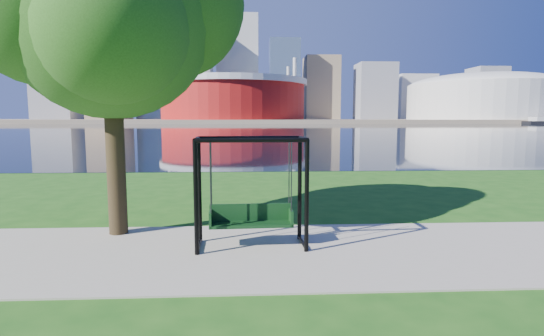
{
  "coord_description": "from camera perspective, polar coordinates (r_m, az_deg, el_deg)",
  "views": [
    {
      "loc": [
        -0.61,
        -8.45,
        2.58
      ],
      "look_at": [
        -0.17,
        0.0,
        1.59
      ],
      "focal_mm": 28.0,
      "sensor_mm": 36.0,
      "label": 1
    }
  ],
  "objects": [
    {
      "name": "arena",
      "position": [
        278.99,
        26.45,
        8.72
      ],
      "size": [
        84.0,
        84.0,
        26.56
      ],
      "color": "beige",
      "rests_on": "far_bank"
    },
    {
      "name": "stadium",
      "position": [
        243.91,
        -5.24,
        9.38
      ],
      "size": [
        83.0,
        83.0,
        32.0
      ],
      "color": "maroon",
      "rests_on": "far_bank"
    },
    {
      "name": "skyline",
      "position": [
        329.55,
        -3.67,
        12.46
      ],
      "size": [
        392.0,
        66.0,
        96.5
      ],
      "color": "gray",
      "rests_on": "far_bank"
    },
    {
      "name": "far_bank",
      "position": [
        314.45,
        -2.87,
        6.38
      ],
      "size": [
        900.0,
        228.0,
        2.0
      ],
      "primitive_type": "cube",
      "color": "#937F60",
      "rests_on": "ground"
    },
    {
      "name": "path",
      "position": [
        8.37,
        1.39,
        -11.18
      ],
      "size": [
        120.0,
        4.0,
        0.03
      ],
      "primitive_type": "cube",
      "color": "#9E937F",
      "rests_on": "ground"
    },
    {
      "name": "swing",
      "position": [
        8.45,
        -2.85,
        -3.6
      ],
      "size": [
        2.21,
        1.03,
        2.23
      ],
      "rotation": [
        0.0,
        0.0,
        0.04
      ],
      "color": "black",
      "rests_on": "ground"
    },
    {
      "name": "river",
      "position": [
        110.48,
        -2.66,
        5.33
      ],
      "size": [
        900.0,
        180.0,
        0.02
      ],
      "primitive_type": "cube",
      "color": "black",
      "rests_on": "ground"
    },
    {
      "name": "ground",
      "position": [
        8.86,
        1.14,
        -10.28
      ],
      "size": [
        900.0,
        900.0,
        0.0
      ],
      "primitive_type": "plane",
      "color": "#1E5114",
      "rests_on": "ground"
    },
    {
      "name": "park_tree",
      "position": [
        10.21,
        -21.23,
        19.36
      ],
      "size": [
        5.68,
        5.13,
        7.06
      ],
      "color": "black",
      "rests_on": "ground"
    }
  ]
}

